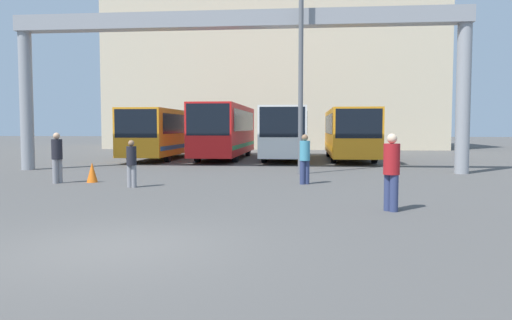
{
  "coord_description": "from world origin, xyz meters",
  "views": [
    {
      "loc": [
        3.17,
        -7.85,
        1.99
      ],
      "look_at": [
        0.59,
        17.75,
        0.3
      ],
      "focal_mm": 35.0,
      "sensor_mm": 36.0,
      "label": 1
    }
  ],
  "objects_px": {
    "pedestrian_mid_right": "(57,156)",
    "pedestrian_near_center": "(132,162)",
    "pedestrian_near_left": "(305,158)",
    "bus_slot_1": "(225,128)",
    "bus_slot_3": "(349,131)",
    "pedestrian_near_right": "(391,170)",
    "bus_slot_2": "(286,130)",
    "bus_slot_0": "(163,131)",
    "lamp_post": "(301,56)",
    "traffic_cone": "(92,172)"
  },
  "relations": [
    {
      "from": "bus_slot_2",
      "to": "pedestrian_near_center",
      "type": "relative_size",
      "value": 6.71
    },
    {
      "from": "traffic_cone",
      "to": "bus_slot_3",
      "type": "bearing_deg",
      "value": 53.19
    },
    {
      "from": "pedestrian_mid_right",
      "to": "pedestrian_near_left",
      "type": "relative_size",
      "value": 1.03
    },
    {
      "from": "pedestrian_near_right",
      "to": "pedestrian_near_center",
      "type": "distance_m",
      "value": 8.69
    },
    {
      "from": "pedestrian_mid_right",
      "to": "bus_slot_3",
      "type": "bearing_deg",
      "value": 170.66
    },
    {
      "from": "bus_slot_0",
      "to": "pedestrian_near_center",
      "type": "relative_size",
      "value": 6.41
    },
    {
      "from": "bus_slot_0",
      "to": "traffic_cone",
      "type": "height_order",
      "value": "bus_slot_0"
    },
    {
      "from": "traffic_cone",
      "to": "lamp_post",
      "type": "distance_m",
      "value": 9.62
    },
    {
      "from": "pedestrian_mid_right",
      "to": "pedestrian_near_center",
      "type": "xyz_separation_m",
      "value": [
        3.08,
        -0.96,
        -0.12
      ]
    },
    {
      "from": "pedestrian_near_right",
      "to": "traffic_cone",
      "type": "xyz_separation_m",
      "value": [
        -9.72,
        5.28,
        -0.61
      ]
    },
    {
      "from": "pedestrian_near_left",
      "to": "traffic_cone",
      "type": "relative_size",
      "value": 2.39
    },
    {
      "from": "bus_slot_3",
      "to": "pedestrian_near_right",
      "type": "distance_m",
      "value": 19.13
    },
    {
      "from": "bus_slot_1",
      "to": "pedestrian_near_right",
      "type": "distance_m",
      "value": 20.49
    },
    {
      "from": "traffic_cone",
      "to": "lamp_post",
      "type": "relative_size",
      "value": 0.08
    },
    {
      "from": "pedestrian_near_center",
      "to": "bus_slot_3",
      "type": "bearing_deg",
      "value": 60.92
    },
    {
      "from": "bus_slot_1",
      "to": "bus_slot_2",
      "type": "xyz_separation_m",
      "value": [
        3.87,
        -0.35,
        -0.1
      ]
    },
    {
      "from": "bus_slot_3",
      "to": "lamp_post",
      "type": "distance_m",
      "value": 10.75
    },
    {
      "from": "traffic_cone",
      "to": "lamp_post",
      "type": "bearing_deg",
      "value": 28.04
    },
    {
      "from": "pedestrian_near_right",
      "to": "pedestrian_near_center",
      "type": "height_order",
      "value": "pedestrian_near_right"
    },
    {
      "from": "pedestrian_near_right",
      "to": "bus_slot_0",
      "type": "bearing_deg",
      "value": -10.04
    },
    {
      "from": "bus_slot_3",
      "to": "pedestrian_near_center",
      "type": "distance_m",
      "value": 17.36
    },
    {
      "from": "traffic_cone",
      "to": "bus_slot_2",
      "type": "bearing_deg",
      "value": 64.49
    },
    {
      "from": "bus_slot_2",
      "to": "lamp_post",
      "type": "xyz_separation_m",
      "value": [
        0.99,
        -9.59,
        3.15
      ]
    },
    {
      "from": "bus_slot_2",
      "to": "pedestrian_near_center",
      "type": "distance_m",
      "value": 15.62
    },
    {
      "from": "pedestrian_near_left",
      "to": "traffic_cone",
      "type": "height_order",
      "value": "pedestrian_near_left"
    },
    {
      "from": "bus_slot_3",
      "to": "pedestrian_near_left",
      "type": "bearing_deg",
      "value": -101.14
    },
    {
      "from": "bus_slot_1",
      "to": "bus_slot_2",
      "type": "distance_m",
      "value": 3.89
    },
    {
      "from": "pedestrian_near_right",
      "to": "pedestrian_mid_right",
      "type": "bearing_deg",
      "value": 25.12
    },
    {
      "from": "pedestrian_near_left",
      "to": "pedestrian_near_center",
      "type": "xyz_separation_m",
      "value": [
        -5.69,
        -1.54,
        -0.09
      ]
    },
    {
      "from": "bus_slot_2",
      "to": "pedestrian_near_right",
      "type": "height_order",
      "value": "bus_slot_2"
    },
    {
      "from": "bus_slot_0",
      "to": "pedestrian_near_right",
      "type": "height_order",
      "value": "bus_slot_0"
    },
    {
      "from": "bus_slot_1",
      "to": "lamp_post",
      "type": "relative_size",
      "value": 1.22
    },
    {
      "from": "pedestrian_near_center",
      "to": "lamp_post",
      "type": "height_order",
      "value": "lamp_post"
    },
    {
      "from": "pedestrian_near_center",
      "to": "bus_slot_0",
      "type": "bearing_deg",
      "value": 102.25
    },
    {
      "from": "pedestrian_mid_right",
      "to": "traffic_cone",
      "type": "relative_size",
      "value": 2.47
    },
    {
      "from": "bus_slot_1",
      "to": "pedestrian_mid_right",
      "type": "relative_size",
      "value": 6.22
    },
    {
      "from": "bus_slot_1",
      "to": "lamp_post",
      "type": "height_order",
      "value": "lamp_post"
    },
    {
      "from": "bus_slot_2",
      "to": "bus_slot_0",
      "type": "bearing_deg",
      "value": -178.29
    },
    {
      "from": "pedestrian_mid_right",
      "to": "bus_slot_0",
      "type": "bearing_deg",
      "value": -149.81
    },
    {
      "from": "bus_slot_2",
      "to": "pedestrian_near_left",
      "type": "distance_m",
      "value": 13.47
    },
    {
      "from": "pedestrian_near_left",
      "to": "pedestrian_near_center",
      "type": "relative_size",
      "value": 1.11
    },
    {
      "from": "pedestrian_near_left",
      "to": "bus_slot_3",
      "type": "bearing_deg",
      "value": -127.06
    },
    {
      "from": "pedestrian_near_left",
      "to": "traffic_cone",
      "type": "distance_m",
      "value": 7.68
    },
    {
      "from": "bus_slot_1",
      "to": "pedestrian_near_left",
      "type": "distance_m",
      "value": 14.67
    },
    {
      "from": "bus_slot_2",
      "to": "lamp_post",
      "type": "height_order",
      "value": "lamp_post"
    },
    {
      "from": "bus_slot_1",
      "to": "pedestrian_near_center",
      "type": "distance_m",
      "value": 15.32
    },
    {
      "from": "pedestrian_near_right",
      "to": "pedestrian_near_left",
      "type": "height_order",
      "value": "pedestrian_near_right"
    },
    {
      "from": "traffic_cone",
      "to": "bus_slot_1",
      "type": "bearing_deg",
      "value": 79.41
    },
    {
      "from": "bus_slot_1",
      "to": "bus_slot_2",
      "type": "bearing_deg",
      "value": -5.2
    },
    {
      "from": "bus_slot_1",
      "to": "pedestrian_near_center",
      "type": "height_order",
      "value": "bus_slot_1"
    }
  ]
}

